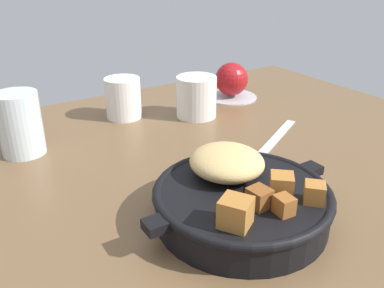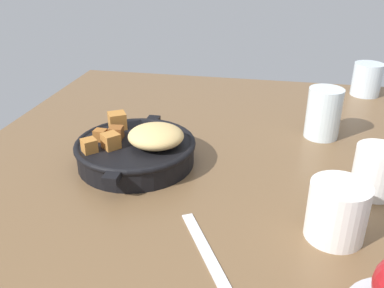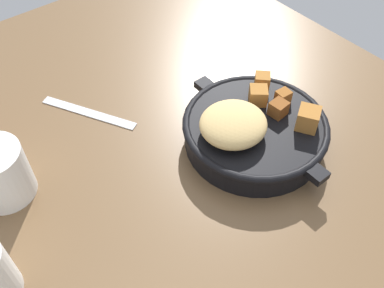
{
  "view_description": "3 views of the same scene",
  "coord_description": "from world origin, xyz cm",
  "px_view_note": "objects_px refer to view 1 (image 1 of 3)",
  "views": [
    {
      "loc": [
        -28.71,
        -44.31,
        30.24
      ],
      "look_at": [
        -2.72,
        -3.25,
        7.75
      ],
      "focal_mm": 38.46,
      "sensor_mm": 36.0,
      "label": 1
    },
    {
      "loc": [
        63.79,
        11.77,
        37.06
      ],
      "look_at": [
        -0.94,
        -0.98,
        4.73
      ],
      "focal_mm": 38.95,
      "sensor_mm": 36.0,
      "label": 2
    },
    {
      "loc": [
        -29.5,
        24.18,
        49.82
      ],
      "look_at": [
        1.98,
        -1.31,
        4.37
      ],
      "focal_mm": 40.24,
      "sensor_mm": 36.0,
      "label": 3
    }
  ],
  "objects_px": {
    "cast_iron_skillet": "(241,197)",
    "water_glass_tall": "(20,124)",
    "butter_knife": "(278,136)",
    "ceramic_mug_white": "(196,97)",
    "white_creamer_pitcher": "(123,98)",
    "red_apple": "(232,79)"
  },
  "relations": [
    {
      "from": "white_creamer_pitcher",
      "to": "ceramic_mug_white",
      "type": "distance_m",
      "value": 0.15
    },
    {
      "from": "ceramic_mug_white",
      "to": "butter_knife",
      "type": "bearing_deg",
      "value": -68.01
    },
    {
      "from": "cast_iron_skillet",
      "to": "white_creamer_pitcher",
      "type": "distance_m",
      "value": 0.41
    },
    {
      "from": "cast_iron_skillet",
      "to": "white_creamer_pitcher",
      "type": "xyz_separation_m",
      "value": [
        0.02,
        0.4,
        0.01
      ]
    },
    {
      "from": "butter_knife",
      "to": "ceramic_mug_white",
      "type": "bearing_deg",
      "value": 83.22
    },
    {
      "from": "cast_iron_skillet",
      "to": "water_glass_tall",
      "type": "xyz_separation_m",
      "value": [
        -0.19,
        0.34,
        0.02
      ]
    },
    {
      "from": "white_creamer_pitcher",
      "to": "water_glass_tall",
      "type": "bearing_deg",
      "value": -162.77
    },
    {
      "from": "cast_iron_skillet",
      "to": "ceramic_mug_white",
      "type": "relative_size",
      "value": 3.18
    },
    {
      "from": "water_glass_tall",
      "to": "white_creamer_pitcher",
      "type": "bearing_deg",
      "value": 17.23
    },
    {
      "from": "butter_knife",
      "to": "cast_iron_skillet",
      "type": "bearing_deg",
      "value": -171.87
    },
    {
      "from": "white_creamer_pitcher",
      "to": "ceramic_mug_white",
      "type": "xyz_separation_m",
      "value": [
        0.13,
        -0.07,
        0.0
      ]
    },
    {
      "from": "butter_knife",
      "to": "water_glass_tall",
      "type": "height_order",
      "value": "water_glass_tall"
    },
    {
      "from": "cast_iron_skillet",
      "to": "butter_knife",
      "type": "relative_size",
      "value": 1.52
    },
    {
      "from": "butter_knife",
      "to": "water_glass_tall",
      "type": "bearing_deg",
      "value": 127.61
    },
    {
      "from": "cast_iron_skillet",
      "to": "ceramic_mug_white",
      "type": "bearing_deg",
      "value": 65.73
    },
    {
      "from": "butter_knife",
      "to": "red_apple",
      "type": "bearing_deg",
      "value": 45.14
    },
    {
      "from": "cast_iron_skillet",
      "to": "water_glass_tall",
      "type": "bearing_deg",
      "value": 118.8
    },
    {
      "from": "butter_knife",
      "to": "water_glass_tall",
      "type": "distance_m",
      "value": 0.44
    },
    {
      "from": "water_glass_tall",
      "to": "ceramic_mug_white",
      "type": "distance_m",
      "value": 0.34
    },
    {
      "from": "butter_knife",
      "to": "white_creamer_pitcher",
      "type": "distance_m",
      "value": 0.31
    },
    {
      "from": "white_creamer_pitcher",
      "to": "water_glass_tall",
      "type": "height_order",
      "value": "water_glass_tall"
    },
    {
      "from": "red_apple",
      "to": "water_glass_tall",
      "type": "bearing_deg",
      "value": -173.94
    }
  ]
}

